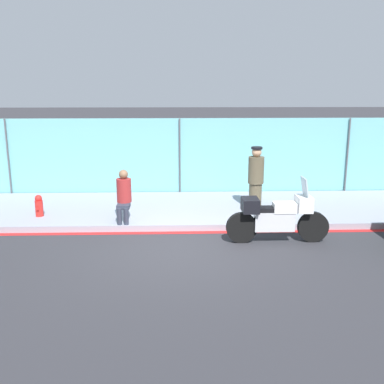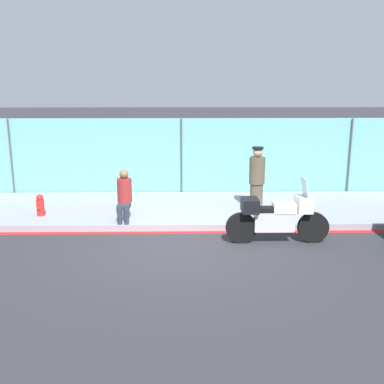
{
  "view_description": "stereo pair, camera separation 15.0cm",
  "coord_description": "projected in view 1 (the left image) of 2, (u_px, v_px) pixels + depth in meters",
  "views": [
    {
      "loc": [
        -0.07,
        -9.09,
        3.46
      ],
      "look_at": [
        0.26,
        1.02,
        1.01
      ],
      "focal_mm": 42.0,
      "sensor_mm": 36.0,
      "label": 1
    },
    {
      "loc": [
        0.08,
        -9.09,
        3.46
      ],
      "look_at": [
        0.26,
        1.02,
        1.01
      ],
      "focal_mm": 42.0,
      "sensor_mm": 36.0,
      "label": 2
    }
  ],
  "objects": [
    {
      "name": "fire_hydrant",
      "position": [
        39.0,
        206.0,
        11.44
      ],
      "size": [
        0.2,
        0.25,
        0.56
      ],
      "color": "red",
      "rests_on": "sidewalk"
    },
    {
      "name": "officer_standing",
      "position": [
        256.0,
        178.0,
        11.99
      ],
      "size": [
        0.42,
        0.42,
        1.69
      ],
      "color": "brown",
      "rests_on": "sidewalk"
    },
    {
      "name": "curb_paint_stripe",
      "position": [
        181.0,
        233.0,
        10.71
      ],
      "size": [
        38.82,
        0.18,
        0.01
      ],
      "color": "red",
      "rests_on": "ground_plane"
    },
    {
      "name": "person_seated_on_curb",
      "position": [
        124.0,
        193.0,
        10.99
      ],
      "size": [
        0.36,
        0.65,
        1.26
      ],
      "color": "#2D3342",
      "rests_on": "sidewalk"
    },
    {
      "name": "ground_plane",
      "position": [
        181.0,
        249.0,
        9.64
      ],
      "size": [
        120.0,
        120.0,
        0.0
      ],
      "primitive_type": "plane",
      "color": "#2D2D33"
    },
    {
      "name": "motorcycle",
      "position": [
        277.0,
        217.0,
        9.94
      ],
      "size": [
        2.3,
        0.5,
        1.47
      ],
      "rotation": [
        0.0,
        0.0,
        0.0
      ],
      "color": "black",
      "rests_on": "ground_plane"
    },
    {
      "name": "sidewalk",
      "position": [
        180.0,
        209.0,
        12.44
      ],
      "size": [
        38.82,
        3.42,
        0.16
      ],
      "color": "#8E93A3",
      "rests_on": "ground_plane"
    },
    {
      "name": "storefront_fence",
      "position": [
        180.0,
        158.0,
        13.91
      ],
      "size": [
        36.88,
        0.17,
        2.44
      ],
      "color": "#6BB2B7",
      "rests_on": "ground_plane"
    }
  ]
}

